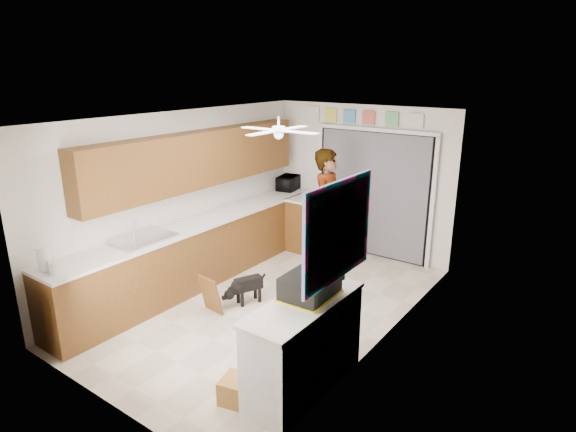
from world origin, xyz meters
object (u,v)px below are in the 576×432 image
Objects in this scene: suitcase at (310,285)px; navy_crate at (281,359)px; paper_towel_roll at (44,259)px; microwave at (288,183)px; cardboard_box at (242,391)px; dog at (249,288)px; man at (328,210)px.

suitcase reaches higher than navy_crate.
suitcase is 0.99m from navy_crate.
navy_crate is (-0.32, -0.04, -0.94)m from suitcase.
suitcase is at bearing 23.75° from paper_towel_roll.
microwave reaches higher than suitcase.
cardboard_box is at bearing -117.48° from suitcase.
navy_crate is at bearing -158.74° from microwave.
paper_towel_roll is 0.54× the size of dog.
suitcase is at bearing -6.30° from dog.
microwave reaches higher than cardboard_box.
man reaches higher than dog.
paper_towel_roll reaches higher than microwave.
microwave is at bearing 53.28° from man.
dog is (-1.27, 0.97, 0.08)m from navy_crate.
microwave is 1.15× the size of navy_crate.
man is at bearing 70.93° from paper_towel_roll.
paper_towel_roll is 2.54m from dog.
man is (-1.06, 2.66, 0.83)m from navy_crate.
dog is at bearing 142.64° from navy_crate.
man reaches higher than microwave.
suitcase is (2.69, 1.19, -0.02)m from paper_towel_roll.
paper_towel_roll is at bearing -167.96° from cardboard_box.
navy_crate is at bearing -13.36° from dog.
dog is (-0.21, -1.68, -0.75)m from man.
microwave reaches higher than navy_crate.
cardboard_box is at bearing 12.04° from paper_towel_roll.
navy_crate is (0.00, 0.64, 0.00)m from cardboard_box.
suitcase is at bearing 64.76° from cardboard_box.
suitcase is 1.42× the size of cardboard_box.
microwave is 4.19m from navy_crate.
microwave reaches higher than dog.
cardboard_box is at bearing -27.67° from dog.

